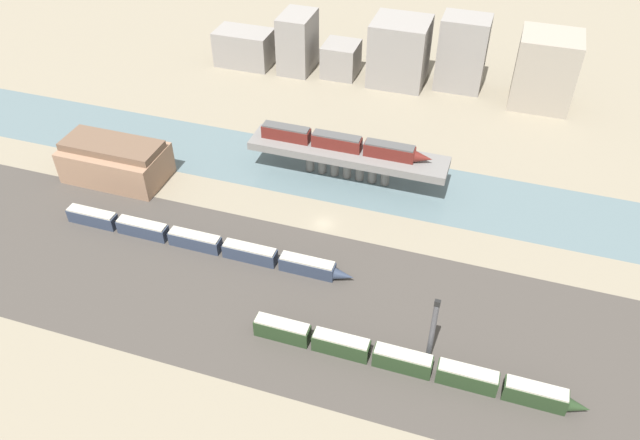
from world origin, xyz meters
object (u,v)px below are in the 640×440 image
at_px(train_yard_near, 409,362).
at_px(train_yard_mid, 201,242).
at_px(train_on_bridge, 343,143).
at_px(signal_tower, 432,331).
at_px(warehouse_building, 115,161).

distance_m(train_yard_near, train_yard_mid, 51.41).
bearing_deg(train_on_bridge, signal_tower, -58.09).
distance_m(train_yard_near, warehouse_building, 86.67).
height_order(train_on_bridge, signal_tower, signal_tower).
bearing_deg(train_yard_near, warehouse_building, 156.41).
distance_m(train_on_bridge, warehouse_building, 55.11).
relative_size(train_yard_mid, signal_tower, 4.44).
relative_size(train_on_bridge, train_yard_near, 0.71).
bearing_deg(warehouse_building, train_yard_mid, -29.19).
xyz_separation_m(train_on_bridge, train_yard_mid, (-21.14, -34.53, -7.88)).
xyz_separation_m(train_yard_near, train_yard_mid, (-48.40, 17.35, -0.21)).
bearing_deg(warehouse_building, train_yard_near, -23.59).
height_order(train_on_bridge, warehouse_building, train_on_bridge).
height_order(train_yard_near, signal_tower, signal_tower).
xyz_separation_m(train_yard_near, signal_tower, (2.84, 3.53, 5.41)).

